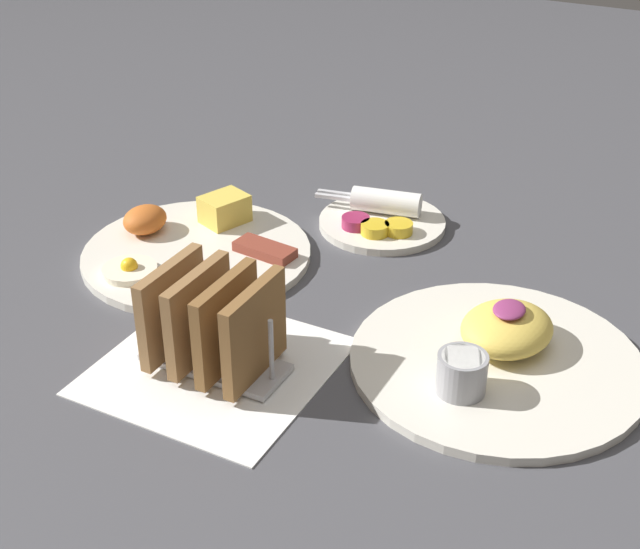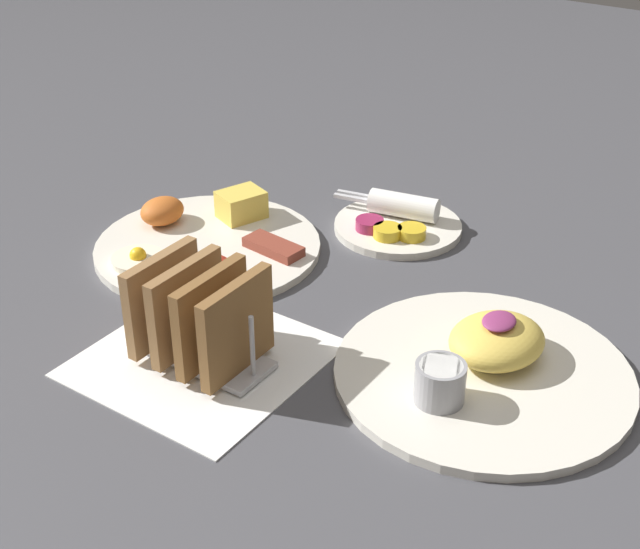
{
  "view_description": "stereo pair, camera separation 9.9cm",
  "coord_description": "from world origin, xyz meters",
  "views": [
    {
      "loc": [
        -0.77,
        -0.36,
        0.53
      ],
      "look_at": [
        -0.01,
        0.03,
        0.03
      ],
      "focal_mm": 50.0,
      "sensor_mm": 36.0,
      "label": 1
    },
    {
      "loc": [
        -0.72,
        -0.45,
        0.53
      ],
      "look_at": [
        -0.01,
        0.03,
        0.03
      ],
      "focal_mm": 50.0,
      "sensor_mm": 36.0,
      "label": 2
    }
  ],
  "objects": [
    {
      "name": "toast_rack",
      "position": [
        -0.18,
        0.07,
        0.05
      ],
      "size": [
        0.1,
        0.15,
        0.1
      ],
      "color": "#B7B7BC",
      "rests_on": "ground_plane"
    },
    {
      "name": "ground_plane",
      "position": [
        0.0,
        0.0,
        0.0
      ],
      "size": [
        3.0,
        3.0,
        0.0
      ],
      "primitive_type": "plane",
      "color": "#47474C"
    },
    {
      "name": "plate_breakfast",
      "position": [
        -0.0,
        0.22,
        0.01
      ],
      "size": [
        0.28,
        0.28,
        0.05
      ],
      "color": "silver",
      "rests_on": "ground_plane"
    },
    {
      "name": "napkin_flat",
      "position": [
        -0.18,
        0.07,
        0.0
      ],
      "size": [
        0.22,
        0.22,
        0.0
      ],
      "color": "white",
      "rests_on": "ground_plane"
    },
    {
      "name": "plate_foreground",
      "position": [
        -0.04,
        -0.18,
        0.01
      ],
      "size": [
        0.29,
        0.29,
        0.06
      ],
      "color": "silver",
      "rests_on": "ground_plane"
    },
    {
      "name": "plate_condiments",
      "position": [
        0.18,
        0.05,
        0.01
      ],
      "size": [
        0.16,
        0.18,
        0.04
      ],
      "color": "silver",
      "rests_on": "ground_plane"
    }
  ]
}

